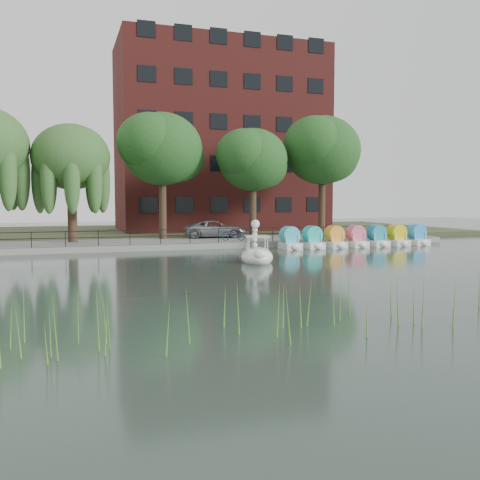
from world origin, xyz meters
TOP-DOWN VIEW (x-y plane):
  - ground_plane at (0.00, 0.00)m, footprint 120.00×120.00m
  - promenade at (0.00, 16.00)m, footprint 40.00×6.00m
  - kerb at (0.00, 13.05)m, footprint 40.00×0.25m
  - land_strip at (0.00, 30.00)m, footprint 60.00×22.00m
  - railing at (0.00, 13.25)m, footprint 32.00×0.05m
  - apartment_building at (7.00, 29.97)m, footprint 20.00×10.07m
  - willow_mid at (-7.50, 17.00)m, footprint 5.32×5.32m
  - broadleaf_center at (-1.00, 18.00)m, footprint 6.00×6.00m
  - broadleaf_right at (6.00, 17.50)m, footprint 5.40×5.40m
  - broadleaf_far at (12.50, 18.50)m, footprint 6.30×6.30m
  - minivan at (3.05, 17.87)m, footprint 3.18×5.76m
  - bicycle at (3.56, 14.79)m, footprint 1.03×1.82m
  - swan_boat at (1.74, 4.87)m, footprint 2.27×3.00m
  - pedal_boat_row at (11.62, 11.41)m, footprint 11.35×1.70m
  - reed_bank at (2.00, -9.50)m, footprint 24.00×2.40m

SIDE VIEW (x-z plane):
  - ground_plane at x=0.00m, z-range 0.00..0.00m
  - land_strip at x=0.00m, z-range 0.00..0.36m
  - promenade at x=0.00m, z-range 0.00..0.40m
  - kerb at x=0.00m, z-range 0.00..0.40m
  - swan_boat at x=1.74m, z-range -0.64..1.63m
  - reed_bank at x=2.00m, z-range 0.00..1.20m
  - pedal_boat_row at x=11.62m, z-range -0.09..1.31m
  - bicycle at x=3.56m, z-range 0.40..1.40m
  - railing at x=0.00m, z-range 0.65..1.65m
  - minivan at x=3.05m, z-range 0.40..1.93m
  - willow_mid at x=-7.50m, z-range 2.17..10.32m
  - broadleaf_right at x=6.00m, z-range 2.22..10.55m
  - broadleaf_center at x=-1.00m, z-range 2.44..11.69m
  - broadleaf_far at x=12.50m, z-range 2.54..12.25m
  - apartment_building at x=7.00m, z-range 0.36..18.36m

